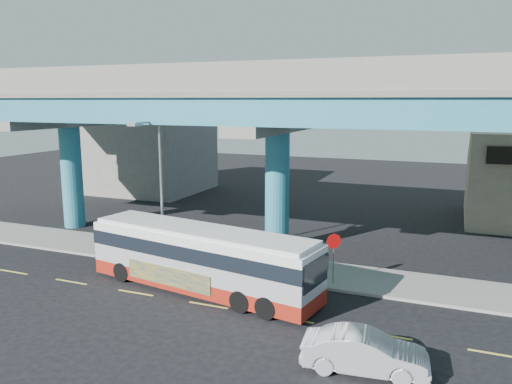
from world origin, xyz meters
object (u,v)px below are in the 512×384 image
at_px(transit_bus, 202,257).
at_px(parked_car, 128,238).
at_px(street_lamp, 155,171).
at_px(stop_sign, 334,248).
at_px(sedan, 365,352).

xyz_separation_m(transit_bus, parked_car, (-7.55, 4.36, -0.96)).
xyz_separation_m(transit_bus, street_lamp, (-3.96, 2.21, 3.72)).
distance_m(parked_car, stop_sign, 13.55).
height_order(parked_car, street_lamp, street_lamp).
bearing_deg(street_lamp, parked_car, 149.03).
relative_size(transit_bus, sedan, 2.81).
xyz_separation_m(parked_car, stop_sign, (13.42, -1.40, 1.26)).
bearing_deg(street_lamp, transit_bus, -29.10).
distance_m(transit_bus, stop_sign, 6.59).
xyz_separation_m(street_lamp, stop_sign, (9.84, 0.75, -3.42)).
distance_m(transit_bus, sedan, 9.93).
xyz_separation_m(sedan, street_lamp, (-12.73, 6.74, 4.74)).
bearing_deg(transit_bus, street_lamp, 160.54).
bearing_deg(sedan, parked_car, 55.13).
height_order(transit_bus, sedan, transit_bus).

